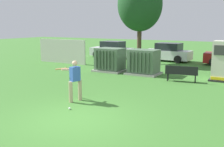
# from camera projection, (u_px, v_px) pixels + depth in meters

# --- Properties ---
(ground_plane) EXTENTS (96.00, 96.00, 0.00)m
(ground_plane) POSITION_uv_depth(u_px,v_px,m) (75.00, 120.00, 9.04)
(ground_plane) COLOR #3D752D
(fence_panel) EXTENTS (4.80, 0.12, 2.00)m
(fence_panel) POSITION_uv_depth(u_px,v_px,m) (62.00, 51.00, 22.45)
(fence_panel) COLOR beige
(fence_panel) RESTS_ON ground
(transformer_west) EXTENTS (2.10, 1.70, 1.62)m
(transformer_west) POSITION_uv_depth(u_px,v_px,m) (110.00, 60.00, 18.42)
(transformer_west) COLOR #9E9B93
(transformer_west) RESTS_ON ground
(transformer_mid_west) EXTENTS (2.10, 1.70, 1.62)m
(transformer_mid_west) POSITION_uv_depth(u_px,v_px,m) (144.00, 62.00, 17.27)
(transformer_mid_west) COLOR #9E9B93
(transformer_mid_west) RESTS_ON ground
(park_bench) EXTENTS (1.84, 0.68, 0.92)m
(park_bench) POSITION_uv_depth(u_px,v_px,m) (181.00, 73.00, 14.99)
(park_bench) COLOR black
(park_bench) RESTS_ON ground
(batter) EXTENTS (1.60, 0.77, 1.74)m
(batter) POSITION_uv_depth(u_px,v_px,m) (74.00, 78.00, 11.11)
(batter) COLOR tan
(batter) RESTS_ON ground
(sports_ball) EXTENTS (0.09, 0.09, 0.09)m
(sports_ball) POSITION_uv_depth(u_px,v_px,m) (70.00, 108.00, 10.11)
(sports_ball) COLOR white
(sports_ball) RESTS_ON ground
(tree_left) EXTENTS (3.68, 3.68, 7.02)m
(tree_left) POSITION_uv_depth(u_px,v_px,m) (140.00, 5.00, 21.69)
(tree_left) COLOR #4C3828
(tree_left) RESTS_ON ground
(parked_car_leftmost) EXTENTS (4.26, 2.04, 1.62)m
(parked_car_leftmost) POSITION_uv_depth(u_px,v_px,m) (112.00, 50.00, 26.30)
(parked_car_leftmost) COLOR silver
(parked_car_leftmost) RESTS_ON ground
(parked_car_left_of_center) EXTENTS (4.29, 2.11, 1.62)m
(parked_car_left_of_center) POSITION_uv_depth(u_px,v_px,m) (168.00, 53.00, 23.76)
(parked_car_left_of_center) COLOR silver
(parked_car_left_of_center) RESTS_ON ground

